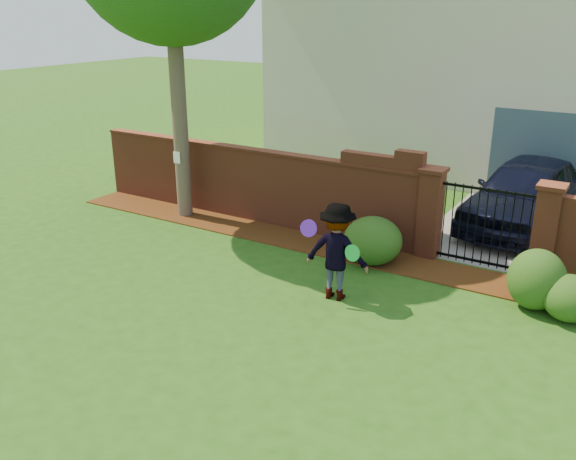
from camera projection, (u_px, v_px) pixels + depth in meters
The scene contains 16 objects.
ground at pixel (216, 304), 10.60m from camera, with size 80.00×80.00×0.01m, color #234F13.
mulch_bed at pixel (274, 235), 13.73m from camera, with size 11.10×1.08×0.03m, color #3D1F0B.
brick_wall at pixel (251, 183), 14.46m from camera, with size 8.70×0.31×2.16m.
pillar_left at pixel (430, 212), 12.28m from camera, with size 0.50×0.50×1.88m.
pillar_right at pixel (545, 232), 11.20m from camera, with size 0.50×0.50×1.88m.
iron_gate at pixel (485, 227), 11.78m from camera, with size 1.78×0.03×1.60m.
driveway at pixel (523, 212), 15.27m from camera, with size 3.20×8.00×0.01m, color gray.
house at pixel (480, 66), 18.59m from camera, with size 12.40×6.40×6.30m.
car at pixel (521, 196), 13.85m from camera, with size 1.91×4.74×1.61m, color black.
paper_notice at pixel (177, 157), 14.41m from camera, with size 0.20×0.01×0.28m, color white.
shrub_left at pixel (373, 241), 12.11m from camera, with size 1.18×1.18×0.97m, color #1A4715.
shrub_middle at pixel (537, 279), 10.28m from camera, with size 0.96×0.96×1.06m, color #1A4715.
shrub_right at pixel (570, 298), 9.93m from camera, with size 0.88×0.88×0.78m, color #1A4715.
man at pixel (336, 252), 10.51m from camera, with size 1.13×0.65×1.75m, color gray.
frisbee_purple at pixel (309, 228), 10.35m from camera, with size 0.30×0.30×0.03m, color #5E1EBD.
frisbee_green at pixel (352, 253), 10.21m from camera, with size 0.29×0.29×0.03m, color green.
Camera 1 is at (6.05, -7.43, 4.88)m, focal length 37.91 mm.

